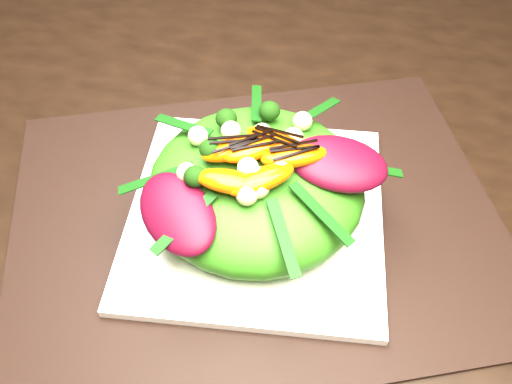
% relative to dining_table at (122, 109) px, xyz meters
% --- Properties ---
extents(floor, '(4.00, 4.00, 0.01)m').
position_rel_dining_table_xyz_m(floor, '(0.00, 0.00, -0.73)').
color(floor, brown).
rests_on(floor, ground).
extents(dining_table, '(1.60, 0.90, 0.75)m').
position_rel_dining_table_xyz_m(dining_table, '(0.00, 0.00, 0.00)').
color(dining_table, black).
rests_on(dining_table, floor).
extents(placemat, '(0.66, 0.59, 0.00)m').
position_rel_dining_table_xyz_m(placemat, '(0.23, -0.17, 0.02)').
color(placemat, black).
rests_on(placemat, dining_table).
extents(plate_base, '(0.31, 0.31, 0.01)m').
position_rel_dining_table_xyz_m(plate_base, '(0.23, -0.17, 0.03)').
color(plate_base, white).
rests_on(plate_base, placemat).
extents(salad_bowl, '(0.28, 0.28, 0.02)m').
position_rel_dining_table_xyz_m(salad_bowl, '(0.23, -0.17, 0.04)').
color(salad_bowl, white).
rests_on(salad_bowl, plate_base).
extents(lettuce_mound, '(0.29, 0.29, 0.08)m').
position_rel_dining_table_xyz_m(lettuce_mound, '(0.23, -0.17, 0.08)').
color(lettuce_mound, '#357B17').
rests_on(lettuce_mound, salad_bowl).
extents(radicchio_leaf, '(0.10, 0.07, 0.02)m').
position_rel_dining_table_xyz_m(radicchio_leaf, '(0.31, -0.16, 0.12)').
color(radicchio_leaf, '#440717').
rests_on(radicchio_leaf, lettuce_mound).
extents(orange_segment, '(0.07, 0.03, 0.02)m').
position_rel_dining_table_xyz_m(orange_segment, '(0.21, -0.16, 0.13)').
color(orange_segment, '#E95003').
rests_on(orange_segment, lettuce_mound).
extents(broccoli_floret, '(0.04, 0.04, 0.03)m').
position_rel_dining_table_xyz_m(broccoli_floret, '(0.17, -0.14, 0.13)').
color(broccoli_floret, '#103509').
rests_on(broccoli_floret, lettuce_mound).
extents(macadamia_nut, '(0.03, 0.03, 0.02)m').
position_rel_dining_table_xyz_m(macadamia_nut, '(0.25, -0.22, 0.13)').
color(macadamia_nut, beige).
rests_on(macadamia_nut, lettuce_mound).
extents(balsamic_drizzle, '(0.04, 0.00, 0.00)m').
position_rel_dining_table_xyz_m(balsamic_drizzle, '(0.21, -0.16, 0.14)').
color(balsamic_drizzle, black).
rests_on(balsamic_drizzle, orange_segment).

